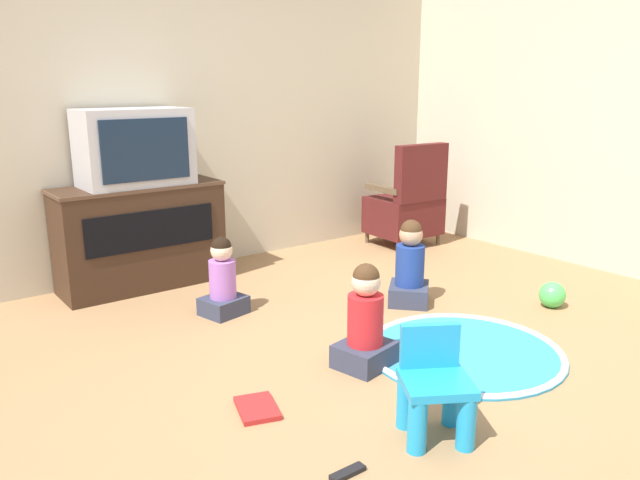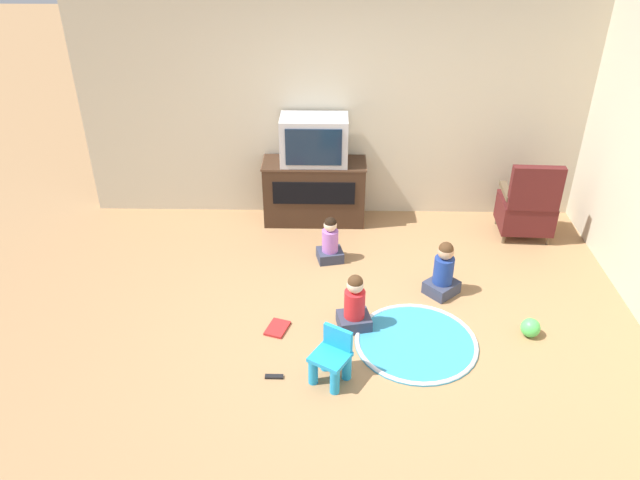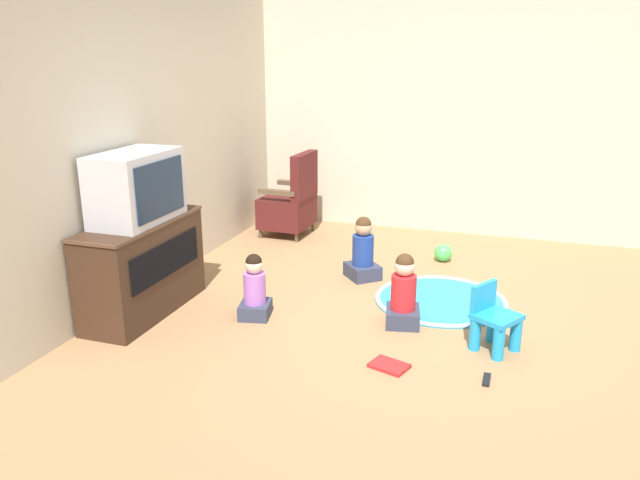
{
  "view_description": "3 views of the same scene",
  "coord_description": "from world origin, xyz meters",
  "px_view_note": "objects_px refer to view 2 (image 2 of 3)",
  "views": [
    {
      "loc": [
        -1.98,
        -2.16,
        1.45
      ],
      "look_at": [
        0.03,
        0.47,
        0.6
      ],
      "focal_mm": 35.0,
      "sensor_mm": 36.0,
      "label": 1
    },
    {
      "loc": [
        -0.19,
        -4.34,
        3.61
      ],
      "look_at": [
        -0.28,
        0.27,
        0.81
      ],
      "focal_mm": 35.0,
      "sensor_mm": 36.0,
      "label": 2
    },
    {
      "loc": [
        -4.26,
        -0.69,
        1.99
      ],
      "look_at": [
        -0.35,
        0.62,
        0.72
      ],
      "focal_mm": 35.0,
      "sensor_mm": 36.0,
      "label": 3
    }
  ],
  "objects_px": {
    "toy_ball": "(530,328)",
    "child_watching_center": "(330,242)",
    "child_watching_left": "(355,305)",
    "child_watching_right": "(443,272)",
    "book": "(277,328)",
    "tv_cabinet": "(314,191)",
    "remote_control": "(274,377)",
    "yellow_kid_chair": "(331,360)",
    "television": "(314,140)",
    "black_armchair": "(527,208)"
  },
  "relations": [
    {
      "from": "toy_ball",
      "to": "child_watching_center",
      "type": "bearing_deg",
      "value": 146.04
    },
    {
      "from": "child_watching_center",
      "to": "child_watching_left",
      "type": "bearing_deg",
      "value": -91.04
    },
    {
      "from": "child_watching_right",
      "to": "toy_ball",
      "type": "distance_m",
      "value": 0.95
    },
    {
      "from": "toy_ball",
      "to": "book",
      "type": "bearing_deg",
      "value": 179.04
    },
    {
      "from": "child_watching_left",
      "to": "tv_cabinet",
      "type": "bearing_deg",
      "value": 89.98
    },
    {
      "from": "tv_cabinet",
      "to": "child_watching_right",
      "type": "xyz_separation_m",
      "value": [
        1.28,
        -1.43,
        -0.14
      ]
    },
    {
      "from": "tv_cabinet",
      "to": "child_watching_right",
      "type": "distance_m",
      "value": 1.92
    },
    {
      "from": "child_watching_right",
      "to": "book",
      "type": "xyz_separation_m",
      "value": [
        -1.56,
        -0.59,
        -0.24
      ]
    },
    {
      "from": "remote_control",
      "to": "yellow_kid_chair",
      "type": "bearing_deg",
      "value": -179.9
    },
    {
      "from": "child_watching_left",
      "to": "remote_control",
      "type": "height_order",
      "value": "child_watching_left"
    },
    {
      "from": "child_watching_right",
      "to": "remote_control",
      "type": "xyz_separation_m",
      "value": [
        -1.54,
        -1.21,
        -0.24
      ]
    },
    {
      "from": "television",
      "to": "remote_control",
      "type": "bearing_deg",
      "value": -95.64
    },
    {
      "from": "television",
      "to": "toy_ball",
      "type": "relative_size",
      "value": 4.28
    },
    {
      "from": "yellow_kid_chair",
      "to": "black_armchair",
      "type": "bearing_deg",
      "value": 78.19
    },
    {
      "from": "book",
      "to": "remote_control",
      "type": "relative_size",
      "value": 1.87
    },
    {
      "from": "yellow_kid_chair",
      "to": "child_watching_left",
      "type": "distance_m",
      "value": 0.7
    },
    {
      "from": "tv_cabinet",
      "to": "toy_ball",
      "type": "bearing_deg",
      "value": -46.26
    },
    {
      "from": "television",
      "to": "child_watching_left",
      "type": "bearing_deg",
      "value": -78.18
    },
    {
      "from": "television",
      "to": "yellow_kid_chair",
      "type": "xyz_separation_m",
      "value": [
        0.21,
        -2.63,
        -0.81
      ]
    },
    {
      "from": "child_watching_left",
      "to": "yellow_kid_chair",
      "type": "bearing_deg",
      "value": -118.69
    },
    {
      "from": "television",
      "to": "child_watching_center",
      "type": "distance_m",
      "value": 1.17
    },
    {
      "from": "black_armchair",
      "to": "child_watching_center",
      "type": "relative_size",
      "value": 1.81
    },
    {
      "from": "child_watching_center",
      "to": "remote_control",
      "type": "bearing_deg",
      "value": -116.48
    },
    {
      "from": "tv_cabinet",
      "to": "child_watching_center",
      "type": "height_order",
      "value": "tv_cabinet"
    },
    {
      "from": "book",
      "to": "child_watching_center",
      "type": "bearing_deg",
      "value": -3.72
    },
    {
      "from": "child_watching_left",
      "to": "black_armchair",
      "type": "bearing_deg",
      "value": 28.51
    },
    {
      "from": "tv_cabinet",
      "to": "child_watching_left",
      "type": "bearing_deg",
      "value": -78.23
    },
    {
      "from": "child_watching_center",
      "to": "yellow_kid_chair",
      "type": "bearing_deg",
      "value": -101.76
    },
    {
      "from": "tv_cabinet",
      "to": "toy_ball",
      "type": "distance_m",
      "value": 2.86
    },
    {
      "from": "tv_cabinet",
      "to": "child_watching_center",
      "type": "bearing_deg",
      "value": -77.67
    },
    {
      "from": "television",
      "to": "child_watching_right",
      "type": "xyz_separation_m",
      "value": [
        1.28,
        -1.42,
        -0.76
      ]
    },
    {
      "from": "black_armchair",
      "to": "child_watching_right",
      "type": "distance_m",
      "value": 1.55
    },
    {
      "from": "remote_control",
      "to": "child_watching_right",
      "type": "bearing_deg",
      "value": -141.59
    },
    {
      "from": "child_watching_right",
      "to": "toy_ball",
      "type": "relative_size",
      "value": 3.32
    },
    {
      "from": "child_watching_left",
      "to": "toy_ball",
      "type": "height_order",
      "value": "child_watching_left"
    },
    {
      "from": "tv_cabinet",
      "to": "child_watching_right",
      "type": "relative_size",
      "value": 2.04
    },
    {
      "from": "child_watching_center",
      "to": "book",
      "type": "distance_m",
      "value": 1.27
    },
    {
      "from": "tv_cabinet",
      "to": "television",
      "type": "relative_size",
      "value": 1.58
    },
    {
      "from": "child_watching_right",
      "to": "book",
      "type": "distance_m",
      "value": 1.68
    },
    {
      "from": "toy_ball",
      "to": "remote_control",
      "type": "height_order",
      "value": "toy_ball"
    },
    {
      "from": "child_watching_right",
      "to": "remote_control",
      "type": "bearing_deg",
      "value": 176.29
    },
    {
      "from": "toy_ball",
      "to": "black_armchair",
      "type": "bearing_deg",
      "value": 77.55
    },
    {
      "from": "child_watching_center",
      "to": "remote_control",
      "type": "relative_size",
      "value": 3.39
    },
    {
      "from": "child_watching_center",
      "to": "toy_ball",
      "type": "relative_size",
      "value": 2.96
    },
    {
      "from": "black_armchair",
      "to": "toy_ball",
      "type": "bearing_deg",
      "value": 80.13
    },
    {
      "from": "remote_control",
      "to": "black_armchair",
      "type": "bearing_deg",
      "value": -138.2
    },
    {
      "from": "black_armchair",
      "to": "child_watching_center",
      "type": "height_order",
      "value": "black_armchair"
    },
    {
      "from": "yellow_kid_chair",
      "to": "child_watching_center",
      "type": "distance_m",
      "value": 1.78
    },
    {
      "from": "child_watching_left",
      "to": "toy_ball",
      "type": "distance_m",
      "value": 1.57
    },
    {
      "from": "television",
      "to": "child_watching_center",
      "type": "xyz_separation_m",
      "value": [
        0.19,
        -0.85,
        -0.78
      ]
    }
  ]
}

